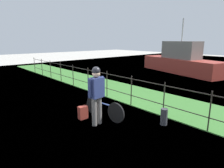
# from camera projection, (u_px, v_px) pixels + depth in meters

# --- Properties ---
(ground_plane) EXTENTS (60.00, 60.00, 0.00)m
(ground_plane) POSITION_uv_depth(u_px,v_px,m) (67.00, 116.00, 6.13)
(ground_plane) COLOR #B2ADA3
(grass_strip) EXTENTS (27.00, 2.40, 0.03)m
(grass_strip) POSITION_uv_depth(u_px,v_px,m) (138.00, 95.00, 8.34)
(grass_strip) COLOR #38702D
(grass_strip) RESTS_ON ground
(harbor_water) EXTENTS (30.00, 30.00, 0.00)m
(harbor_water) POSITION_uv_depth(u_px,v_px,m) (219.00, 72.00, 14.32)
(harbor_water) COLOR slate
(harbor_water) RESTS_ON ground
(iron_fence) EXTENTS (18.04, 0.04, 1.13)m
(iron_fence) POSITION_uv_depth(u_px,v_px,m) (118.00, 85.00, 7.44)
(iron_fence) COLOR #28231E
(iron_fence) RESTS_ON ground
(bicycle_main) EXTENTS (1.56, 0.26, 0.61)m
(bicycle_main) POSITION_uv_depth(u_px,v_px,m) (104.00, 108.00, 5.87)
(bicycle_main) COLOR black
(bicycle_main) RESTS_ON ground
(wooden_crate) EXTENTS (0.38, 0.30, 0.24)m
(wooden_crate) POSITION_uv_depth(u_px,v_px,m) (96.00, 94.00, 6.00)
(wooden_crate) COLOR #A87F51
(wooden_crate) RESTS_ON bicycle_main
(terrier_dog) EXTENTS (0.32, 0.17, 0.18)m
(terrier_dog) POSITION_uv_depth(u_px,v_px,m) (96.00, 88.00, 5.94)
(terrier_dog) COLOR #4C3D2D
(terrier_dog) RESTS_ON wooden_crate
(cyclist_person) EXTENTS (0.31, 0.54, 1.68)m
(cyclist_person) POSITION_uv_depth(u_px,v_px,m) (96.00, 91.00, 5.28)
(cyclist_person) COLOR slate
(cyclist_person) RESTS_ON ground
(backpack_on_paving) EXTENTS (0.20, 0.29, 0.40)m
(backpack_on_paving) POSITION_uv_depth(u_px,v_px,m) (83.00, 112.00, 5.86)
(backpack_on_paving) COLOR maroon
(backpack_on_paving) RESTS_ON ground
(mooring_bollard) EXTENTS (0.20, 0.20, 0.48)m
(mooring_bollard) POSITION_uv_depth(u_px,v_px,m) (164.00, 117.00, 5.43)
(mooring_bollard) COLOR #38383D
(mooring_bollard) RESTS_ON ground
(moored_boat_near) EXTENTS (6.78, 3.30, 3.89)m
(moored_boat_near) POSITION_uv_depth(u_px,v_px,m) (180.00, 61.00, 14.06)
(moored_boat_near) COLOR #9E3328
(moored_boat_near) RESTS_ON ground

